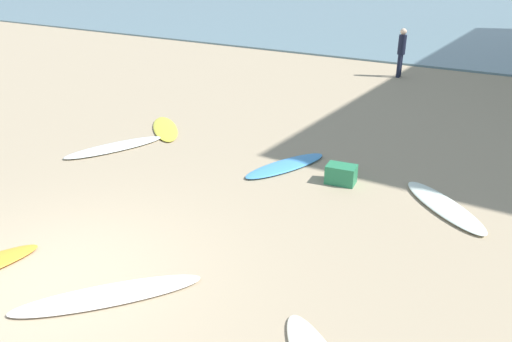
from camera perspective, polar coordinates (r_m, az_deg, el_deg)
name	(u,v)px	position (r m, az deg, el deg)	size (l,w,h in m)	color
ground_plane	(55,283)	(7.45, -22.29, -11.93)	(120.00, 120.00, 0.00)	tan
ocean_water	(495,19)	(41.14, 25.90, 15.58)	(120.00, 40.00, 0.08)	slate
surfboard_0	(115,147)	(11.94, -16.05, 2.67)	(0.58, 2.36, 0.09)	silver
surfboard_2	(165,129)	(12.99, -10.47, 4.85)	(0.60, 2.08, 0.07)	yellow
surfboard_3	(286,165)	(10.47, 3.47, 0.64)	(0.57, 2.13, 0.09)	#4A9CE3
surfboard_4	(444,206)	(9.38, 20.94, -3.81)	(0.58, 2.14, 0.09)	white
surfboard_5	(109,295)	(6.93, -16.71, -13.60)	(0.50, 2.46, 0.07)	silver
beachgoer_near	(401,50)	(19.30, 16.48, 13.27)	(0.30, 0.34, 1.76)	#191E33
beach_cooler	(341,174)	(9.81, 9.82, -0.37)	(0.57, 0.39, 0.37)	#287F51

